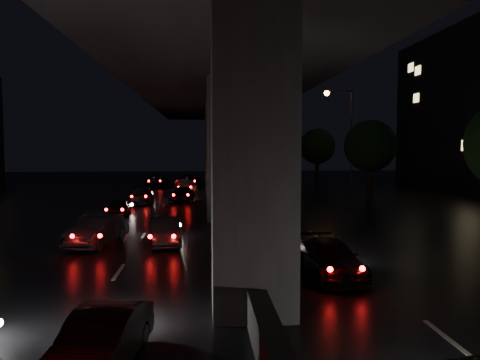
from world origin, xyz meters
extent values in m
plane|color=black|center=(0.00, 0.00, 0.00)|extent=(120.00, 120.00, 0.00)
cube|color=#323234|center=(0.00, -10.00, 4.00)|extent=(2.00, 2.00, 8.00)
cube|color=#323234|center=(0.00, 5.00, 4.00)|extent=(2.00, 2.00, 8.00)
cube|color=#323234|center=(0.00, 20.00, 4.00)|extent=(2.00, 2.00, 8.00)
cube|color=#323234|center=(0.00, 35.00, 4.00)|extent=(2.00, 2.00, 8.00)
cube|color=black|center=(0.00, 5.00, 8.75)|extent=(12.00, 80.00, 1.50)
cube|color=#323234|center=(-5.80, 5.00, 10.00)|extent=(0.40, 80.00, 1.00)
cube|color=#323234|center=(5.80, 5.00, 10.00)|extent=(0.40, 80.00, 1.00)
cube|color=#323234|center=(0.00, 5.00, 0.42)|extent=(0.45, 70.00, 0.85)
cylinder|color=black|center=(11.00, 12.00, 1.40)|extent=(0.44, 0.44, 2.80)
sphere|color=black|center=(11.00, 12.00, 4.22)|extent=(3.80, 3.80, 3.80)
cylinder|color=black|center=(11.00, 28.00, 1.40)|extent=(0.44, 0.44, 2.80)
sphere|color=black|center=(11.00, 28.00, 4.22)|extent=(3.80, 3.80, 3.80)
cylinder|color=#2D2D33|center=(11.50, 18.00, 4.50)|extent=(0.18, 0.18, 9.00)
cube|color=#2D2D33|center=(10.40, 18.00, 8.90)|extent=(2.40, 0.10, 0.10)
sphere|color=orange|center=(9.30, 18.00, 8.70)|extent=(0.44, 0.44, 0.44)
imported|color=black|center=(-3.10, -12.86, 0.54)|extent=(1.63, 3.41, 1.08)
imported|color=black|center=(2.81, -7.01, 0.56)|extent=(1.73, 3.91, 1.12)
imported|color=black|center=(-5.65, -1.60, 0.62)|extent=(2.13, 3.95, 1.23)
imported|color=black|center=(-2.82, -1.69, 0.55)|extent=(1.55, 3.43, 1.09)
imported|color=black|center=(-6.17, 6.54, 0.53)|extent=(1.55, 3.22, 1.06)
imported|color=#242427|center=(-5.70, 13.20, 0.58)|extent=(2.16, 4.19, 1.16)
imported|color=black|center=(-2.82, 13.69, 0.61)|extent=(1.95, 3.75, 1.22)
imported|color=#5B574F|center=(-2.79, 20.26, 0.62)|extent=(2.21, 3.96, 1.24)
imported|color=black|center=(-2.57, 27.51, 0.61)|extent=(2.59, 4.61, 1.22)
imported|color=black|center=(-6.03, 27.26, 0.67)|extent=(2.26, 4.81, 1.33)
camera|label=1|loc=(-1.21, -21.39, 4.09)|focal=35.00mm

